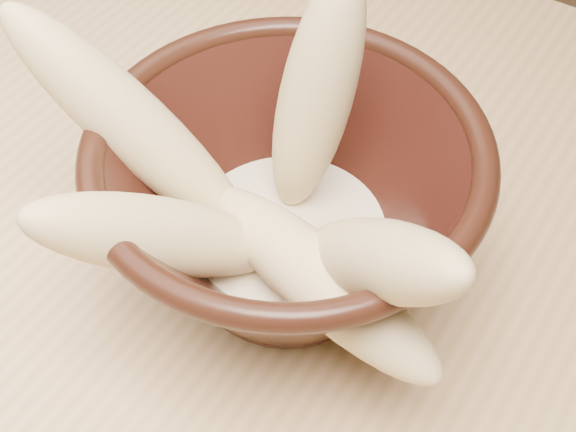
% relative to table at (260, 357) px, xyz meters
% --- Properties ---
extents(table, '(1.20, 0.80, 0.75)m').
position_rel_table_xyz_m(table, '(0.00, 0.00, 0.00)').
color(table, tan).
rests_on(table, ground).
extents(bowl, '(0.23, 0.23, 0.12)m').
position_rel_table_xyz_m(bowl, '(0.01, 0.02, 0.15)').
color(bowl, black).
rests_on(bowl, table).
extents(milk_puddle, '(0.13, 0.13, 0.02)m').
position_rel_table_xyz_m(milk_puddle, '(0.01, 0.02, 0.12)').
color(milk_puddle, beige).
rests_on(milk_puddle, bowl).
extents(banana_upright, '(0.06, 0.09, 0.16)m').
position_rel_table_xyz_m(banana_upright, '(0.00, 0.06, 0.20)').
color(banana_upright, '#D3B77C').
rests_on(banana_upright, bowl).
extents(banana_left, '(0.17, 0.07, 0.16)m').
position_rel_table_xyz_m(banana_left, '(-0.08, -0.00, 0.19)').
color(banana_left, '#D3B77C').
rests_on(banana_left, bowl).
extents(banana_right, '(0.15, 0.11, 0.15)m').
position_rel_table_xyz_m(banana_right, '(0.08, -0.01, 0.18)').
color(banana_right, '#D3B77C').
rests_on(banana_right, bowl).
extents(banana_across, '(0.18, 0.09, 0.05)m').
position_rel_table_xyz_m(banana_across, '(0.05, -0.01, 0.15)').
color(banana_across, '#D3B77C').
rests_on(banana_across, bowl).
extents(banana_front, '(0.12, 0.15, 0.13)m').
position_rel_table_xyz_m(banana_front, '(-0.02, -0.05, 0.17)').
color(banana_front, '#D3B77C').
rests_on(banana_front, bowl).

